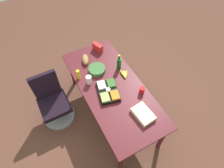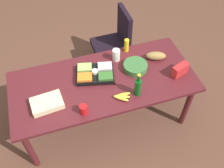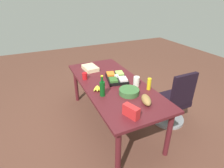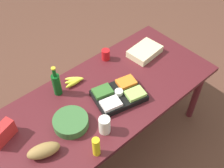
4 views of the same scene
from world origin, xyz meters
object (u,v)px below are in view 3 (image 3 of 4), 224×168
sheet_cake (90,68)px  bread_loaf (146,100)px  office_chair (172,104)px  mustard_bottle (149,84)px  veggie_tray (117,78)px  salad_bowl (129,92)px  red_solo_cup (85,76)px  chip_bag_red (131,111)px  banana_bunch (98,88)px  wine_bottle (102,88)px  conference_table (113,87)px  mayo_jar (136,81)px

sheet_cake → bread_loaf: bearing=12.2°
office_chair → sheet_cake: office_chair is taller
mustard_bottle → veggie_tray: size_ratio=0.37×
mustard_bottle → salad_bowl: 0.33m
mustard_bottle → bread_loaf: mustard_bottle is taller
red_solo_cup → chip_bag_red: bearing=9.0°
mustard_bottle → banana_bunch: (-0.29, -0.68, -0.06)m
veggie_tray → salad_bowl: veggie_tray is taller
wine_bottle → bread_loaf: bearing=46.7°
conference_table → veggie_tray: 0.17m
bread_loaf → banana_bunch: bearing=-143.2°
wine_bottle → chip_bag_red: size_ratio=1.50×
office_chair → red_solo_cup: 1.53m
red_solo_cup → salad_bowl: 0.83m
sheet_cake → bread_loaf: 1.38m
banana_bunch → conference_table: bearing=111.7°
mustard_bottle → red_solo_cup: bearing=-134.3°
conference_table → banana_bunch: size_ratio=10.49×
sheet_cake → veggie_tray: 0.63m
salad_bowl → red_solo_cup: bearing=-149.9°
sheet_cake → wine_bottle: 0.95m
bread_loaf → chip_bag_red: 0.35m
office_chair → chip_bag_red: bearing=-67.9°
bread_loaf → banana_bunch: bread_loaf is taller
conference_table → banana_bunch: 0.33m
sheet_cake → salad_bowl: salad_bowl is taller
office_chair → bread_loaf: office_chair is taller
red_solo_cup → chip_bag_red: 1.18m
red_solo_cup → salad_bowl: size_ratio=0.39×
banana_bunch → wine_bottle: bearing=1.5°
office_chair → red_solo_cup: size_ratio=8.82×
sheet_cake → chip_bag_red: bearing=-0.8°
bread_loaf → red_solo_cup: (-1.01, -0.50, 0.01)m
veggie_tray → wine_bottle: size_ratio=1.59×
conference_table → salad_bowl: salad_bowl is taller
mustard_bottle → chip_bag_red: (0.44, -0.56, -0.02)m
conference_table → mayo_jar: size_ratio=13.92×
red_solo_cup → banana_bunch: red_solo_cup is taller
office_chair → bread_loaf: bearing=-69.8°
sheet_cake → mayo_jar: (0.89, 0.43, 0.04)m
bread_loaf → veggie_tray: bread_loaf is taller
bread_loaf → veggie_tray: bearing=-176.9°
conference_table → banana_bunch: bearing=-68.3°
sheet_cake → chip_bag_red: chip_bag_red is taller
mayo_jar → mustard_bottle: bearing=32.5°
chip_bag_red → salad_bowl: 0.50m
banana_bunch → salad_bowl: (0.29, 0.36, 0.01)m
conference_table → office_chair: bearing=65.4°
office_chair → wine_bottle: bearing=-95.9°
wine_bottle → salad_bowl: (0.11, 0.35, -0.08)m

